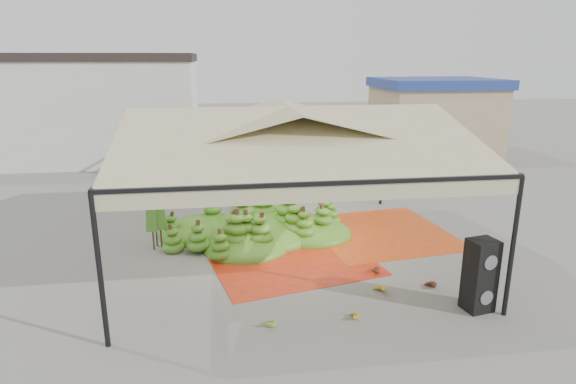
{
  "coord_description": "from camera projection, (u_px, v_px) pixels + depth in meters",
  "views": [
    {
      "loc": [
        -1.78,
        -12.3,
        5.23
      ],
      "look_at": [
        0.2,
        1.5,
        1.3
      ],
      "focal_mm": 30.0,
      "sensor_mm": 36.0,
      "label": 1
    }
  ],
  "objects": [
    {
      "name": "truck_left",
      "position": [
        240.0,
        144.0,
        22.09
      ],
      "size": [
        6.55,
        2.34,
        2.24
      ],
      "rotation": [
        0.0,
        0.0,
        0.01
      ],
      "color": "#472A17",
      "rests_on": "ground"
    },
    {
      "name": "hand_red_b",
      "position": [
        429.0,
        284.0,
        11.23
      ],
      "size": [
        0.54,
        0.48,
        0.2
      ],
      "primitive_type": "ellipsoid",
      "rotation": [
        0.0,
        0.0,
        0.31
      ],
      "color": "#542813",
      "rests_on": "ground"
    },
    {
      "name": "building_tan",
      "position": [
        434.0,
        116.0,
        26.57
      ],
      "size": [
        6.3,
        5.3,
        4.1
      ],
      "color": "tan",
      "rests_on": "ground"
    },
    {
      "name": "building_white",
      "position": [
        57.0,
        108.0,
        24.61
      ],
      "size": [
        14.3,
        6.3,
        5.4
      ],
      "color": "silver",
      "rests_on": "ground"
    },
    {
      "name": "speaker_stack",
      "position": [
        480.0,
        275.0,
        10.12
      ],
      "size": [
        0.66,
        0.6,
        1.59
      ],
      "rotation": [
        0.0,
        0.0,
        0.19
      ],
      "color": "black",
      "rests_on": "ground"
    },
    {
      "name": "vendor",
      "position": [
        280.0,
        189.0,
        16.88
      ],
      "size": [
        0.54,
        0.36,
        1.48
      ],
      "primitive_type": "imported",
      "rotation": [
        0.0,
        0.0,
        3.13
      ],
      "color": "gray",
      "rests_on": "ground"
    },
    {
      "name": "ground",
      "position": [
        289.0,
        252.0,
        13.38
      ],
      "size": [
        90.0,
        90.0,
        0.0
      ],
      "primitive_type": "plane",
      "color": "slate",
      "rests_on": "ground"
    },
    {
      "name": "truck_right",
      "position": [
        367.0,
        148.0,
        21.74
      ],
      "size": [
        6.08,
        2.44,
        2.04
      ],
      "rotation": [
        0.0,
        0.0,
        0.07
      ],
      "color": "#533D1B",
      "rests_on": "ground"
    },
    {
      "name": "tarp_right",
      "position": [
        382.0,
        232.0,
        14.85
      ],
      "size": [
        4.42,
        4.59,
        0.01
      ],
      "primitive_type": "cube",
      "rotation": [
        0.0,
        0.0,
        0.13
      ],
      "color": "#ED4816",
      "rests_on": "ground"
    },
    {
      "name": "hand_yellow_a",
      "position": [
        351.0,
        315.0,
        9.93
      ],
      "size": [
        0.42,
        0.36,
        0.18
      ],
      "primitive_type": "ellipsoid",
      "rotation": [
        0.0,
        0.0,
        -0.07
      ],
      "color": "#B08D23",
      "rests_on": "ground"
    },
    {
      "name": "tarp_left",
      "position": [
        288.0,
        258.0,
        12.97
      ],
      "size": [
        4.86,
        4.71,
        0.01
      ],
      "primitive_type": "cube",
      "rotation": [
        0.0,
        0.0,
        0.23
      ],
      "color": "red",
      "rests_on": "ground"
    },
    {
      "name": "hand_yellow_b",
      "position": [
        378.0,
        288.0,
        11.02
      ],
      "size": [
        0.61,
        0.58,
        0.22
      ],
      "primitive_type": "ellipsoid",
      "rotation": [
        0.0,
        0.0,
        0.48
      ],
      "color": "gold",
      "rests_on": "ground"
    },
    {
      "name": "canopy_tent",
      "position": [
        289.0,
        134.0,
        12.48
      ],
      "size": [
        8.1,
        8.1,
        4.0
      ],
      "color": "black",
      "rests_on": "ground"
    },
    {
      "name": "hand_green",
      "position": [
        268.0,
        321.0,
        9.7
      ],
      "size": [
        0.54,
        0.53,
        0.19
      ],
      "primitive_type": "ellipsoid",
      "rotation": [
        0.0,
        0.0,
        -0.7
      ],
      "color": "#367A19",
      "rests_on": "ground"
    },
    {
      "name": "hanging_bunches",
      "position": [
        318.0,
        148.0,
        14.25
      ],
      "size": [
        3.24,
        0.24,
        0.2
      ],
      "color": "#4D801A",
      "rests_on": "ground"
    },
    {
      "name": "banana_leaves",
      "position": [
        163.0,
        245.0,
        13.84
      ],
      "size": [
        0.96,
        1.36,
        3.7
      ],
      "primitive_type": null,
      "color": "#427D21",
      "rests_on": "ground"
    },
    {
      "name": "banana_heap",
      "position": [
        259.0,
        214.0,
        14.48
      ],
      "size": [
        6.93,
        6.07,
        1.31
      ],
      "primitive_type": "ellipsoid",
      "rotation": [
        0.0,
        0.0,
        -0.19
      ],
      "color": "#407F1A",
      "rests_on": "ground"
    },
    {
      "name": "hand_red_a",
      "position": [
        372.0,
        268.0,
        12.1
      ],
      "size": [
        0.57,
        0.54,
        0.2
      ],
      "primitive_type": "ellipsoid",
      "rotation": [
        0.0,
        0.0,
        -0.52
      ],
      "color": "maroon",
      "rests_on": "ground"
    }
  ]
}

